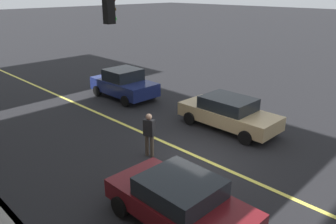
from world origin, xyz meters
TOP-DOWN VIEW (x-y plane):
  - ground at (0.00, 0.00)m, footprint 200.00×200.00m
  - lane_stripe_center at (0.00, 0.00)m, footprint 80.00×0.16m
  - car_navy at (7.70, -2.58)m, footprint 4.02×2.12m
  - car_maroon at (-2.11, 3.20)m, footprint 4.10×2.07m
  - car_tan at (0.81, -3.06)m, footprint 4.51×1.98m
  - pedestrian_with_backpack at (1.31, 1.19)m, footprint 0.45×0.44m
  - traffic_light_mast at (2.09, 4.82)m, footprint 0.28×4.89m

SIDE VIEW (x-z plane):
  - ground at x=0.00m, z-range 0.00..0.00m
  - lane_stripe_center at x=0.00m, z-range 0.00..0.01m
  - car_maroon at x=-2.11m, z-range 0.03..1.38m
  - car_tan at x=0.81m, z-range 0.03..1.46m
  - car_navy at x=7.70m, z-range -0.02..1.63m
  - pedestrian_with_backpack at x=1.31m, z-range 0.14..1.83m
  - traffic_light_mast at x=2.09m, z-range 1.15..7.19m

